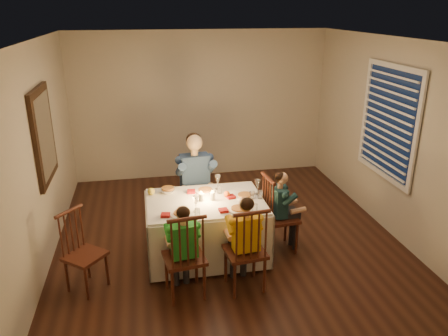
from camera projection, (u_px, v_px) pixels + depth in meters
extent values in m
plane|color=black|center=(228.00, 239.00, 5.90)|extent=(5.00, 5.00, 0.00)
cube|color=#B9B29E|center=(38.00, 159.00, 5.05)|extent=(0.02, 5.00, 2.60)
cube|color=#B9B29E|center=(393.00, 138.00, 5.84)|extent=(0.02, 5.00, 2.60)
cube|color=#B9B29E|center=(201.00, 106.00, 7.75)|extent=(4.50, 0.02, 2.60)
plane|color=white|center=(229.00, 40.00, 4.99)|extent=(5.00, 5.00, 0.00)
cube|color=silver|center=(205.00, 202.00, 5.29)|extent=(1.41, 1.00, 0.04)
cube|color=silver|center=(200.00, 210.00, 5.88)|extent=(1.44, 0.02, 0.69)
cube|color=silver|center=(213.00, 249.00, 4.94)|extent=(1.44, 0.02, 0.69)
cube|color=silver|center=(261.00, 223.00, 5.54)|extent=(0.02, 1.04, 0.69)
cube|color=silver|center=(148.00, 233.00, 5.29)|extent=(0.02, 1.04, 0.69)
cylinder|color=white|center=(205.00, 191.00, 5.54)|extent=(0.26, 0.26, 0.02)
cylinder|color=white|center=(182.00, 214.00, 4.92)|extent=(0.26, 0.26, 0.02)
cylinder|color=white|center=(239.00, 209.00, 5.03)|extent=(0.26, 0.26, 0.02)
cylinder|color=white|center=(245.00, 196.00, 5.39)|extent=(0.26, 0.26, 0.02)
cylinder|color=silver|center=(201.00, 197.00, 5.26)|extent=(0.06, 0.06, 0.10)
cylinder|color=silver|center=(213.00, 196.00, 5.28)|extent=(0.06, 0.06, 0.10)
sphere|color=yellow|center=(151.00, 191.00, 5.43)|extent=(0.09, 0.09, 0.09)
sphere|color=#E55A13|center=(227.00, 194.00, 5.36)|extent=(0.08, 0.08, 0.08)
imported|color=white|center=(168.00, 191.00, 5.51)|extent=(0.24, 0.24, 0.05)
cube|color=black|center=(43.00, 135.00, 5.27)|extent=(0.05, 0.95, 1.15)
cube|color=white|center=(46.00, 135.00, 5.27)|extent=(0.01, 0.78, 0.98)
cube|color=black|center=(389.00, 122.00, 5.86)|extent=(0.01, 1.20, 1.40)
cube|color=white|center=(388.00, 122.00, 5.86)|extent=(0.03, 1.34, 1.54)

